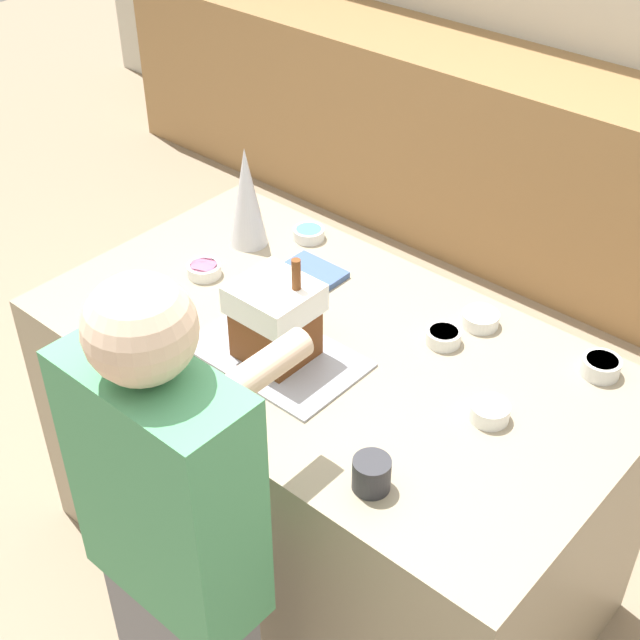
% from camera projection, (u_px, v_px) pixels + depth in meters
% --- Properties ---
extents(ground_plane, '(12.00, 12.00, 0.00)m').
position_uv_depth(ground_plane, '(328.00, 555.00, 2.99)').
color(ground_plane, gray).
extents(back_cabinet_block, '(6.00, 0.60, 0.95)m').
position_uv_depth(back_cabinet_block, '(630.00, 205.00, 3.94)').
color(back_cabinet_block, '#9E7547').
rests_on(back_cabinet_block, ground_plane).
extents(kitchen_island, '(1.66, 0.94, 0.92)m').
position_uv_depth(kitchen_island, '(328.00, 460.00, 2.72)').
color(kitchen_island, gray).
rests_on(kitchen_island, ground_plane).
extents(baking_tray, '(0.46, 0.29, 0.01)m').
position_uv_depth(baking_tray, '(277.00, 355.00, 2.39)').
color(baking_tray, '#9E9EA8').
rests_on(baking_tray, kitchen_island).
extents(gingerbread_house, '(0.20, 0.19, 0.31)m').
position_uv_depth(gingerbread_house, '(275.00, 319.00, 2.32)').
color(gingerbread_house, brown).
rests_on(gingerbread_house, baking_tray).
extents(decorative_tree, '(0.12, 0.12, 0.33)m').
position_uv_depth(decorative_tree, '(247.00, 197.00, 2.76)').
color(decorative_tree, silver).
rests_on(decorative_tree, kitchen_island).
extents(candy_bowl_beside_tree, '(0.10, 0.10, 0.04)m').
position_uv_depth(candy_bowl_beside_tree, '(309.00, 233.00, 2.86)').
color(candy_bowl_beside_tree, white).
rests_on(candy_bowl_beside_tree, kitchen_island).
extents(candy_bowl_center_rear, '(0.10, 0.10, 0.05)m').
position_uv_depth(candy_bowl_center_rear, '(601.00, 366.00, 2.32)').
color(candy_bowl_center_rear, silver).
rests_on(candy_bowl_center_rear, kitchen_island).
extents(candy_bowl_near_tray_right, '(0.10, 0.10, 0.04)m').
position_uv_depth(candy_bowl_near_tray_right, '(205.00, 269.00, 2.70)').
color(candy_bowl_near_tray_right, white).
rests_on(candy_bowl_near_tray_right, kitchen_island).
extents(candy_bowl_far_right, '(0.10, 0.10, 0.04)m').
position_uv_depth(candy_bowl_far_right, '(443.00, 336.00, 2.43)').
color(candy_bowl_far_right, white).
rests_on(candy_bowl_far_right, kitchen_island).
extents(candy_bowl_behind_tray, '(0.10, 0.10, 0.04)m').
position_uv_depth(candy_bowl_behind_tray, '(490.00, 411.00, 2.19)').
color(candy_bowl_behind_tray, white).
rests_on(candy_bowl_behind_tray, kitchen_island).
extents(candy_bowl_far_left, '(0.10, 0.10, 0.04)m').
position_uv_depth(candy_bowl_far_left, '(480.00, 319.00, 2.49)').
color(candy_bowl_far_left, white).
rests_on(candy_bowl_far_left, kitchen_island).
extents(cookbook, '(0.19, 0.13, 0.02)m').
position_uv_depth(cookbook, '(313.00, 272.00, 2.70)').
color(cookbook, '#3F598C').
rests_on(cookbook, kitchen_island).
extents(mug, '(0.09, 0.09, 0.08)m').
position_uv_depth(mug, '(371.00, 474.00, 2.00)').
color(mug, '#2D2D33').
rests_on(mug, kitchen_island).
extents(person, '(0.42, 0.52, 1.59)m').
position_uv_depth(person, '(178.00, 567.00, 1.96)').
color(person, slate).
rests_on(person, ground_plane).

